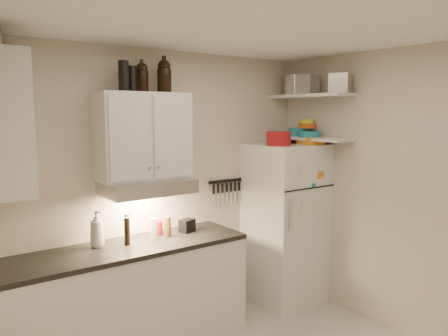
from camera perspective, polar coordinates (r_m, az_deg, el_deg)
ceiling at (r=2.96m, az=6.73°, el=18.56°), size 3.20×3.00×0.02m
back_wall at (r=4.20m, az=-7.69°, el=-2.79°), size 3.20×0.02×2.60m
left_wall at (r=2.28m, az=-25.84°, el=-12.12°), size 0.02×3.00×2.60m
right_wall at (r=4.22m, az=22.73°, el=-3.24°), size 0.02×3.00×2.60m
base_cabinet at (r=3.95m, az=-12.55°, el=-16.61°), size 2.10×0.60×0.88m
countertop at (r=3.79m, az=-12.75°, el=-10.24°), size 2.10×0.62×0.04m
upper_cabinet at (r=3.85m, az=-10.51°, el=4.11°), size 0.80×0.33×0.75m
side_cabinet at (r=3.37m, az=-27.23°, el=5.13°), size 0.33×0.55×1.00m
range_hood at (r=3.84m, az=-9.94°, el=-2.42°), size 0.76×0.46×0.12m
fridge at (r=4.75m, az=7.99°, el=-7.18°), size 0.70×0.68×1.70m
shelf_hi at (r=4.65m, az=11.25°, el=9.24°), size 0.30×0.95×0.03m
shelf_lo at (r=4.66m, az=11.11°, el=3.82°), size 0.30×0.95×0.03m
knife_strip at (r=4.55m, az=0.24°, el=-1.70°), size 0.42×0.02×0.03m
dutch_oven at (r=4.39m, az=7.14°, el=3.86°), size 0.33×0.33×0.14m
book_stack at (r=4.58m, az=11.24°, el=3.50°), size 0.22×0.26×0.08m
spice_jar at (r=4.62m, az=10.32°, el=3.74°), size 0.07×0.07×0.11m
stock_pot at (r=4.87m, az=9.59°, el=10.59°), size 0.29×0.29×0.21m
tin_a at (r=4.61m, az=10.84°, el=10.68°), size 0.23×0.21×0.20m
tin_b at (r=4.41m, az=14.96°, el=10.64°), size 0.24×0.24×0.18m
bowl_teal at (r=4.80m, az=9.74°, el=4.65°), size 0.22×0.22×0.09m
bowl_orange at (r=4.75m, az=10.77°, el=5.44°), size 0.17×0.17×0.05m
bowl_yellow at (r=4.75m, az=10.79°, el=6.01°), size 0.14×0.14×0.04m
plates at (r=4.61m, az=11.11°, el=4.35°), size 0.25×0.25×0.06m
growler_a at (r=3.91m, az=-10.65°, el=11.57°), size 0.13×0.13×0.26m
growler_b at (r=3.97m, az=-7.82°, el=11.83°), size 0.14×0.14×0.30m
thermos_a at (r=3.78m, az=-11.92°, el=11.33°), size 0.09×0.09×0.21m
thermos_b at (r=3.70m, az=-12.97°, el=11.64°), size 0.11×0.11×0.25m
soap_bottle at (r=3.79m, az=-16.29°, el=-7.40°), size 0.17×0.17×0.34m
pepper_mill at (r=3.97m, az=-7.36°, el=-7.61°), size 0.07×0.07×0.18m
oil_bottle at (r=3.89m, az=-12.55°, el=-7.60°), size 0.06×0.06×0.24m
vinegar_bottle at (r=3.79m, az=-12.55°, el=-8.07°), size 0.06×0.06×0.23m
clear_bottle at (r=3.92m, az=-9.16°, el=-7.83°), size 0.08×0.08×0.19m
red_jar at (r=4.05m, az=-8.49°, el=-7.74°), size 0.09×0.09×0.13m
caddy at (r=4.13m, az=-4.86°, el=-7.50°), size 0.16×0.14×0.12m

